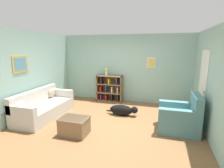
{
  "coord_description": "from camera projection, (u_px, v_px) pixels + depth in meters",
  "views": [
    {
      "loc": [
        1.4,
        -4.45,
        2.11
      ],
      "look_at": [
        0.0,
        0.4,
        1.05
      ],
      "focal_mm": 28.0,
      "sensor_mm": 36.0,
      "label": 1
    }
  ],
  "objects": [
    {
      "name": "coffee_table",
      "position": [
        74.0,
        125.0,
        4.29
      ],
      "size": [
        0.68,
        0.52,
        0.44
      ],
      "color": "#846647",
      "rests_on": "ground_plane"
    },
    {
      "name": "couch",
      "position": [
        44.0,
        107.0,
        5.39
      ],
      "size": [
        0.86,
        2.03,
        0.83
      ],
      "color": "beige",
      "rests_on": "ground_plane"
    },
    {
      "name": "ground_plane",
      "position": [
        108.0,
        123.0,
        5.0
      ],
      "size": [
        14.0,
        14.0,
        0.0
      ],
      "primitive_type": "plane",
      "color": "brown"
    },
    {
      "name": "bookshelf",
      "position": [
        110.0,
        89.0,
        6.95
      ],
      "size": [
        1.01,
        0.36,
        1.03
      ],
      "color": "olive",
      "rests_on": "ground_plane"
    },
    {
      "name": "wall_back",
      "position": [
        125.0,
        68.0,
        6.85
      ],
      "size": [
        5.6,
        0.13,
        2.6
      ],
      "color": "#93BCB2",
      "rests_on": "ground_plane"
    },
    {
      "name": "vase",
      "position": [
        106.0,
        71.0,
        6.82
      ],
      "size": [
        0.13,
        0.13,
        0.3
      ],
      "color": "silver",
      "rests_on": "bookshelf"
    },
    {
      "name": "dog",
      "position": [
        123.0,
        110.0,
        5.51
      ],
      "size": [
        1.04,
        0.3,
        0.34
      ],
      "color": "black",
      "rests_on": "ground_plane"
    },
    {
      "name": "wall_right",
      "position": [
        212.0,
        83.0,
        4.06
      ],
      "size": [
        0.16,
        5.0,
        2.6
      ],
      "color": "#93BCB2",
      "rests_on": "ground_plane"
    },
    {
      "name": "wall_left",
      "position": [
        30.0,
        74.0,
        5.42
      ],
      "size": [
        0.13,
        5.0,
        2.6
      ],
      "color": "#93BCB2",
      "rests_on": "ground_plane"
    },
    {
      "name": "recliner_chair",
      "position": [
        181.0,
        118.0,
        4.45
      ],
      "size": [
        0.98,
        0.85,
        0.98
      ],
      "color": "slate",
      "rests_on": "ground_plane"
    }
  ]
}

